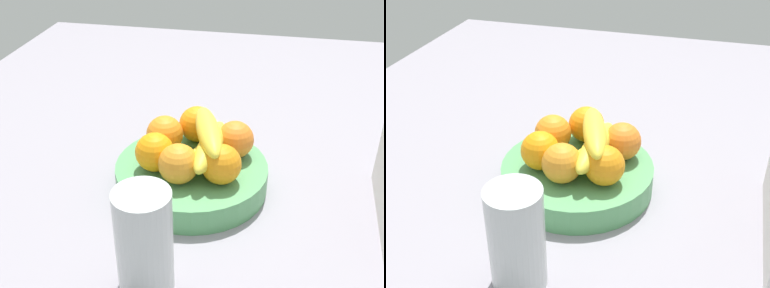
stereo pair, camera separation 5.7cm
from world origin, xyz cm
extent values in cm
cube|color=gray|center=(0.00, 0.00, -1.50)|extent=(180.00, 140.00, 3.00)
cylinder|color=#539B5F|center=(-0.38, -1.80, 2.36)|extent=(27.22, 27.22, 4.72)
sphere|color=orange|center=(2.61, -7.75, 8.14)|extent=(6.83, 6.83, 6.83)
sphere|color=orange|center=(5.38, -2.92, 8.14)|extent=(6.83, 6.83, 6.83)
sphere|color=orange|center=(4.09, 4.05, 8.14)|extent=(6.83, 6.83, 6.83)
sphere|color=orange|center=(-4.42, 5.29, 8.14)|extent=(6.83, 6.83, 6.83)
sphere|color=orange|center=(-8.82, -2.54, 8.14)|extent=(6.83, 6.83, 6.83)
sphere|color=orange|center=(-3.87, -7.60, 8.14)|extent=(6.83, 6.83, 6.83)
ellipsoid|color=yellow|center=(-1.69, 0.91, 6.72)|extent=(17.23, 10.25, 4.00)
ellipsoid|color=yellow|center=(0.25, 1.48, 8.92)|extent=(17.25, 5.23, 4.00)
ellipsoid|color=yellow|center=(-1.27, 0.90, 11.12)|extent=(17.41, 9.01, 4.00)
cylinder|color=#B9C0C0|center=(24.49, -3.20, 7.98)|extent=(7.79, 7.79, 15.97)
camera|label=1|loc=(70.32, 12.61, 51.90)|focal=45.03mm
camera|label=2|loc=(68.97, 18.12, 51.90)|focal=45.03mm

